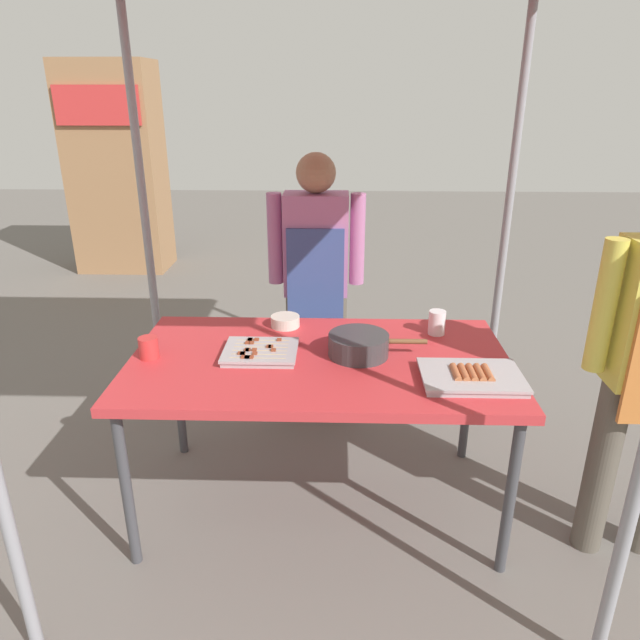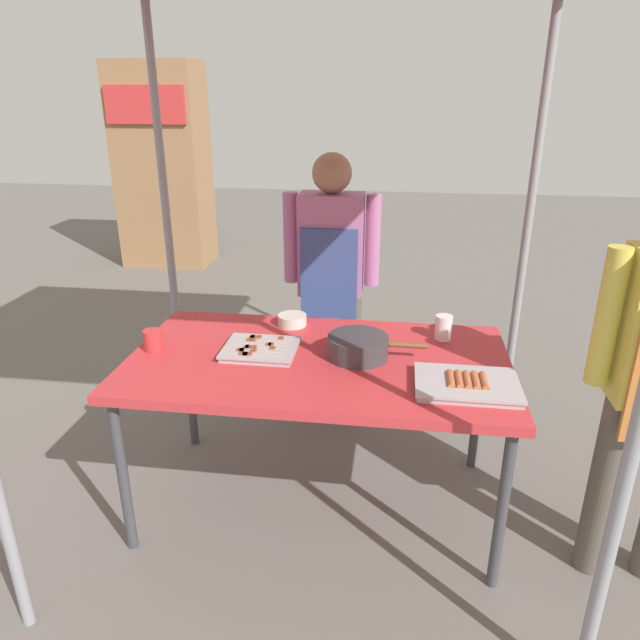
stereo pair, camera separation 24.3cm
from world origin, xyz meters
name	(u,v)px [view 2 (the right image)]	position (x,y,z in m)	size (l,w,h in m)	color
ground_plane	(319,501)	(0.00, 0.00, 0.00)	(18.00, 18.00, 0.00)	#66605B
stall_table	(318,368)	(0.00, 0.00, 0.70)	(1.60, 0.90, 0.75)	#C63338
tray_grilled_sausages	(467,384)	(0.59, -0.20, 0.77)	(0.39, 0.28, 0.05)	#ADADB2
tray_meat_skewers	(260,349)	(-0.25, 0.01, 0.77)	(0.31, 0.26, 0.04)	#ADADB2
cooking_wok	(358,346)	(0.17, 0.03, 0.80)	(0.42, 0.26, 0.09)	#38383A
condiment_bowl	(292,320)	(-0.17, 0.34, 0.78)	(0.14, 0.14, 0.05)	silver
drink_cup_near_edge	(444,327)	(0.53, 0.27, 0.81)	(0.08, 0.08, 0.11)	white
drink_cup_by_wok	(153,340)	(-0.72, -0.02, 0.80)	(0.08, 0.08, 0.09)	red
vendor_woman	(331,271)	(-0.04, 0.81, 0.89)	(0.52, 0.22, 1.51)	#595147
neighbor_stall_left	(163,166)	(-2.20, 3.81, 1.05)	(0.90, 0.61, 2.08)	#9E724C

